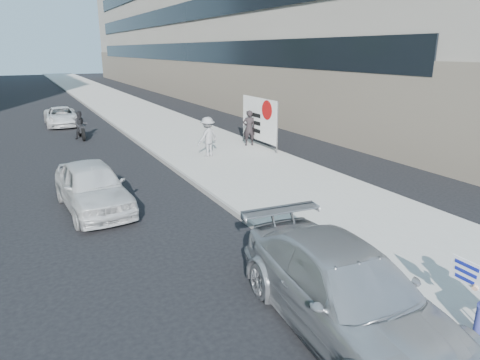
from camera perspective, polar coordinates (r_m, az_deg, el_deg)
ground at (r=10.26m, az=-4.73°, el=-8.45°), size 160.00×160.00×0.00m
near_sidewalk at (r=29.86m, az=-12.68°, el=8.26°), size 5.00×120.00×0.15m
jogger at (r=17.70m, az=-4.34°, el=5.76°), size 1.20×0.96×1.63m
pedestrian_woman at (r=19.73m, az=1.21°, el=6.95°), size 0.67×0.52×1.62m
protest_banner at (r=19.39m, az=2.59°, el=8.09°), size 0.08×3.06×2.20m
parked_sedan at (r=7.23m, az=13.96°, el=-14.30°), size 2.35×4.96×1.40m
white_sedan_near at (r=12.81m, az=-19.08°, el=-0.80°), size 1.90×4.13×1.37m
white_sedan_far at (r=28.12m, az=-22.70°, el=7.82°), size 1.86×3.96×1.09m
motorcycle at (r=23.46m, az=-20.46°, el=6.70°), size 0.70×2.04×1.42m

